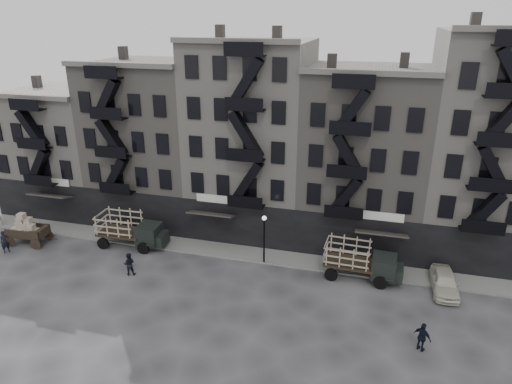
% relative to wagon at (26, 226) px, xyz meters
% --- Properties ---
extents(ground, '(140.00, 140.00, 0.00)m').
position_rel_wagon_xyz_m(ground, '(18.10, -0.60, -1.70)').
color(ground, '#38383A').
rests_on(ground, ground).
extents(sidewalk, '(55.00, 2.50, 0.15)m').
position_rel_wagon_xyz_m(sidewalk, '(18.10, 3.15, -1.63)').
color(sidewalk, slate).
rests_on(sidewalk, ground).
extents(building_west, '(10.00, 11.35, 13.20)m').
position_rel_wagon_xyz_m(building_west, '(-1.90, 9.23, 4.30)').
color(building_west, '#A19C94').
rests_on(building_west, ground).
extents(building_midwest, '(10.00, 11.35, 16.20)m').
position_rel_wagon_xyz_m(building_midwest, '(8.10, 9.22, 5.80)').
color(building_midwest, slate).
rests_on(building_midwest, ground).
extents(building_center, '(10.00, 11.35, 18.20)m').
position_rel_wagon_xyz_m(building_center, '(18.10, 9.22, 6.80)').
color(building_center, '#A19C94').
rests_on(building_center, ground).
extents(building_mideast, '(10.00, 11.35, 16.20)m').
position_rel_wagon_xyz_m(building_mideast, '(28.10, 9.22, 5.80)').
color(building_mideast, slate).
rests_on(building_mideast, ground).
extents(building_east, '(10.00, 11.35, 19.20)m').
position_rel_wagon_xyz_m(building_east, '(38.10, 9.22, 7.30)').
color(building_east, '#A19C94').
rests_on(building_east, ground).
extents(lamp_post, '(0.36, 0.36, 4.28)m').
position_rel_wagon_xyz_m(lamp_post, '(21.10, 2.00, 1.08)').
color(lamp_post, black).
rests_on(lamp_post, ground).
extents(wagon, '(3.63, 2.11, 2.98)m').
position_rel_wagon_xyz_m(wagon, '(0.00, 0.00, 0.00)').
color(wagon, black).
rests_on(wagon, ground).
extents(stake_truck_west, '(6.12, 2.69, 3.03)m').
position_rel_wagon_xyz_m(stake_truck_west, '(9.07, 2.00, 0.03)').
color(stake_truck_west, black).
rests_on(stake_truck_west, ground).
extents(stake_truck_east, '(5.95, 2.67, 2.93)m').
position_rel_wagon_xyz_m(stake_truck_east, '(28.77, 1.90, -0.03)').
color(stake_truck_east, black).
rests_on(stake_truck_east, ground).
extents(car_east, '(1.94, 4.47, 1.50)m').
position_rel_wagon_xyz_m(car_east, '(34.85, 1.66, -0.95)').
color(car_east, beige).
rests_on(car_east, ground).
extents(pedestrian_west, '(0.78, 0.86, 1.98)m').
position_rel_wagon_xyz_m(pedestrian_west, '(-0.67, -1.91, -0.71)').
color(pedestrian_west, black).
rests_on(pedestrian_west, ground).
extents(pedestrian_mid, '(1.09, 0.96, 1.86)m').
position_rel_wagon_xyz_m(pedestrian_mid, '(11.35, -2.33, -0.77)').
color(pedestrian_mid, black).
rests_on(pedestrian_mid, ground).
extents(policeman, '(1.20, 1.03, 1.93)m').
position_rel_wagon_xyz_m(policeman, '(32.83, -5.48, -0.73)').
color(policeman, black).
rests_on(policeman, ground).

